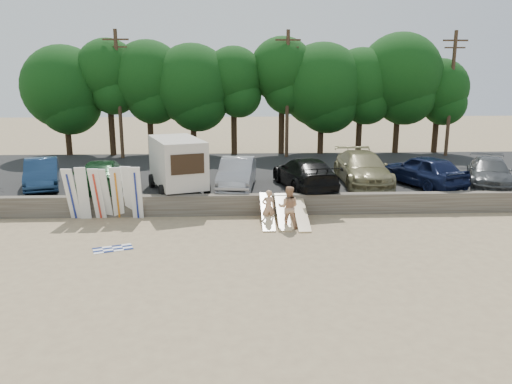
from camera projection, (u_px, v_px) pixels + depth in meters
ground at (279, 233)px, 21.44m from camera, size 120.00×120.00×0.00m
seawall at (273, 204)px, 24.24m from camera, size 44.00×0.50×1.00m
parking_lot at (264, 176)px, 31.57m from camera, size 44.00×14.50×0.70m
treeline at (253, 81)px, 37.04m from camera, size 33.32×6.39×9.03m
utility_poles at (287, 92)px, 35.83m from camera, size 25.80×0.26×9.00m
box_trailer at (177, 162)px, 25.76m from camera, size 3.50×4.79×2.75m
car_0 at (42, 173)px, 26.69m from camera, size 3.03×5.00×1.56m
car_1 at (103, 175)px, 26.00m from camera, size 2.91×5.84×1.63m
car_2 at (237, 173)px, 26.52m from camera, size 2.24×5.09×1.63m
car_3 at (305, 173)px, 26.53m from camera, size 3.34×6.02×1.65m
car_4 at (362, 168)px, 27.61m from camera, size 2.59×6.09×1.75m
car_5 at (424, 170)px, 27.06m from camera, size 3.84×5.50×1.74m
car_6 at (490, 172)px, 27.10m from camera, size 3.93×5.62×1.51m
surfboard_upright_0 at (71, 194)px, 23.05m from camera, size 0.58×0.82×2.52m
surfboard_upright_1 at (83, 193)px, 23.08m from camera, size 0.53×0.60×2.56m
surfboard_upright_2 at (97, 194)px, 23.09m from camera, size 0.57×0.81×2.52m
surfboard_upright_3 at (104, 194)px, 23.16m from camera, size 0.55×0.88×2.49m
surfboard_upright_4 at (117, 193)px, 23.25m from camera, size 0.55×0.74×2.53m
surfboard_upright_5 at (129, 192)px, 23.37m from camera, size 0.58×0.67×2.56m
surfboard_upright_6 at (136, 193)px, 23.17m from camera, size 0.53×0.62×2.56m
surfboard_low_0 at (267, 211)px, 22.79m from camera, size 0.56×2.84×1.11m
surfboard_low_1 at (283, 211)px, 22.85m from camera, size 0.56×2.85×1.06m
surfboard_low_2 at (301, 214)px, 22.77m from camera, size 0.56×2.91×0.86m
beachgoer_a at (268, 207)px, 22.49m from camera, size 0.63×0.45×1.61m
beachgoer_b at (288, 207)px, 21.98m from camera, size 1.04×0.87×1.90m
cooler at (285, 215)px, 23.59m from camera, size 0.42×0.35×0.32m
gear_bag at (292, 215)px, 23.79m from camera, size 0.34×0.29×0.22m
beach_towel at (113, 249)px, 19.52m from camera, size 1.93×1.93×0.00m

